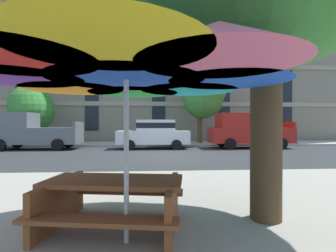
{
  "coord_description": "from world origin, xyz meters",
  "views": [
    {
      "loc": [
        -0.66,
        -11.99,
        1.51
      ],
      "look_at": [
        0.37,
        3.2,
        1.4
      ],
      "focal_mm": 27.07,
      "sensor_mm": 36.0,
      "label": 1
    }
  ],
  "objects_px": {
    "patio_umbrella": "(126,64)",
    "picnic_table": "(115,200)",
    "pickup_red": "(246,132)",
    "pickup_gray": "(32,132)",
    "street_tree_left": "(31,107)",
    "sedan_white": "(154,133)",
    "street_tree_middle": "(203,94)"
  },
  "relations": [
    {
      "from": "pickup_gray",
      "to": "sedan_white",
      "type": "height_order",
      "value": "pickup_gray"
    },
    {
      "from": "pickup_gray",
      "to": "sedan_white",
      "type": "distance_m",
      "value": 7.29
    },
    {
      "from": "patio_umbrella",
      "to": "street_tree_left",
      "type": "bearing_deg",
      "value": 117.79
    },
    {
      "from": "patio_umbrella",
      "to": "picnic_table",
      "type": "bearing_deg",
      "value": 114.07
    },
    {
      "from": "street_tree_left",
      "to": "picnic_table",
      "type": "distance_m",
      "value": 17.06
    },
    {
      "from": "street_tree_left",
      "to": "picnic_table",
      "type": "relative_size",
      "value": 2.15
    },
    {
      "from": "pickup_red",
      "to": "patio_umbrella",
      "type": "bearing_deg",
      "value": -116.55
    },
    {
      "from": "pickup_gray",
      "to": "street_tree_left",
      "type": "distance_m",
      "value": 3.44
    },
    {
      "from": "street_tree_left",
      "to": "picnic_table",
      "type": "height_order",
      "value": "street_tree_left"
    },
    {
      "from": "pickup_gray",
      "to": "patio_umbrella",
      "type": "xyz_separation_m",
      "value": [
        6.8,
        -12.7,
        1.19
      ]
    },
    {
      "from": "pickup_red",
      "to": "pickup_gray",
      "type": "bearing_deg",
      "value": 180.0
    },
    {
      "from": "pickup_red",
      "to": "patio_umbrella",
      "type": "distance_m",
      "value": 14.25
    },
    {
      "from": "pickup_red",
      "to": "street_tree_left",
      "type": "bearing_deg",
      "value": 169.41
    },
    {
      "from": "sedan_white",
      "to": "patio_umbrella",
      "type": "xyz_separation_m",
      "value": [
        -0.48,
        -12.7,
        1.26
      ]
    },
    {
      "from": "pickup_gray",
      "to": "sedan_white",
      "type": "xyz_separation_m",
      "value": [
        7.29,
        -0.0,
        -0.08
      ]
    },
    {
      "from": "pickup_gray",
      "to": "sedan_white",
      "type": "relative_size",
      "value": 1.16
    },
    {
      "from": "pickup_gray",
      "to": "picnic_table",
      "type": "xyz_separation_m",
      "value": [
        6.6,
        -12.25,
        -0.54
      ]
    },
    {
      "from": "pickup_red",
      "to": "picnic_table",
      "type": "bearing_deg",
      "value": -118.13
    },
    {
      "from": "patio_umbrella",
      "to": "pickup_gray",
      "type": "bearing_deg",
      "value": 118.18
    },
    {
      "from": "pickup_red",
      "to": "picnic_table",
      "type": "relative_size",
      "value": 2.54
    },
    {
      "from": "sedan_white",
      "to": "pickup_red",
      "type": "distance_m",
      "value": 5.86
    },
    {
      "from": "street_tree_left",
      "to": "pickup_red",
      "type": "bearing_deg",
      "value": -10.59
    },
    {
      "from": "pickup_gray",
      "to": "street_tree_middle",
      "type": "xyz_separation_m",
      "value": [
        10.91,
        2.69,
        2.72
      ]
    },
    {
      "from": "sedan_white",
      "to": "pickup_red",
      "type": "height_order",
      "value": "pickup_red"
    },
    {
      "from": "pickup_gray",
      "to": "street_tree_left",
      "type": "relative_size",
      "value": 1.18
    },
    {
      "from": "sedan_white",
      "to": "street_tree_left",
      "type": "relative_size",
      "value": 1.02
    },
    {
      "from": "pickup_red",
      "to": "picnic_table",
      "type": "distance_m",
      "value": 13.9
    },
    {
      "from": "street_tree_left",
      "to": "street_tree_middle",
      "type": "relative_size",
      "value": 0.77
    },
    {
      "from": "street_tree_left",
      "to": "patio_umbrella",
      "type": "bearing_deg",
      "value": -62.21
    },
    {
      "from": "pickup_gray",
      "to": "patio_umbrella",
      "type": "relative_size",
      "value": 1.31
    },
    {
      "from": "pickup_red",
      "to": "patio_umbrella",
      "type": "relative_size",
      "value": 1.31
    },
    {
      "from": "pickup_gray",
      "to": "picnic_table",
      "type": "relative_size",
      "value": 2.54
    }
  ]
}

